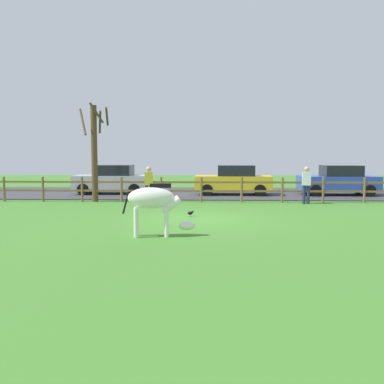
# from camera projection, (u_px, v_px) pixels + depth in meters

# --- Properties ---
(ground_plane) EXTENTS (60.00, 60.00, 0.00)m
(ground_plane) POSITION_uv_depth(u_px,v_px,m) (199.00, 219.00, 14.29)
(ground_plane) COLOR #3D7528
(parking_asphalt) EXTENTS (28.00, 7.40, 0.05)m
(parking_asphalt) POSITION_uv_depth(u_px,v_px,m) (203.00, 193.00, 23.55)
(parking_asphalt) COLOR #38383D
(parking_asphalt) RESTS_ON ground_plane
(paddock_fence) EXTENTS (22.09, 0.11, 1.14)m
(paddock_fence) POSITION_uv_depth(u_px,v_px,m) (201.00, 188.00, 19.21)
(paddock_fence) COLOR brown
(paddock_fence) RESTS_ON ground_plane
(bare_tree) EXTENTS (1.48, 1.46, 4.49)m
(bare_tree) POSITION_uv_depth(u_px,v_px,m) (95.00, 150.00, 19.31)
(bare_tree) COLOR #513A23
(bare_tree) RESTS_ON ground_plane
(zebra) EXTENTS (1.93, 0.62, 1.41)m
(zebra) POSITION_uv_depth(u_px,v_px,m) (154.00, 202.00, 11.16)
(zebra) COLOR white
(zebra) RESTS_ON ground_plane
(crow_on_grass) EXTENTS (0.21, 0.10, 0.20)m
(crow_on_grass) POSITION_uv_depth(u_px,v_px,m) (190.00, 213.00, 14.83)
(crow_on_grass) COLOR black
(crow_on_grass) RESTS_ON ground_plane
(parked_car_yellow) EXTENTS (4.04, 1.97, 1.56)m
(parked_car_yellow) POSITION_uv_depth(u_px,v_px,m) (234.00, 180.00, 22.34)
(parked_car_yellow) COLOR yellow
(parked_car_yellow) RESTS_ON parking_asphalt
(parked_car_blue) EXTENTS (4.01, 1.89, 1.56)m
(parked_car_blue) POSITION_uv_depth(u_px,v_px,m) (338.00, 180.00, 22.10)
(parked_car_blue) COLOR #2D4CAD
(parked_car_blue) RESTS_ON parking_asphalt
(parked_car_silver) EXTENTS (4.01, 1.91, 1.56)m
(parked_car_silver) POSITION_uv_depth(u_px,v_px,m) (113.00, 179.00, 22.84)
(parked_car_silver) COLOR #B7BABF
(parked_car_silver) RESTS_ON parking_asphalt
(visitor_left_of_tree) EXTENTS (0.38, 0.26, 1.64)m
(visitor_left_of_tree) POSITION_uv_depth(u_px,v_px,m) (306.00, 183.00, 18.55)
(visitor_left_of_tree) COLOR #232847
(visitor_left_of_tree) RESTS_ON ground_plane
(visitor_right_of_tree) EXTENTS (0.39, 0.27, 1.64)m
(visitor_right_of_tree) POSITION_uv_depth(u_px,v_px,m) (149.00, 183.00, 18.60)
(visitor_right_of_tree) COLOR #232847
(visitor_right_of_tree) RESTS_ON ground_plane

